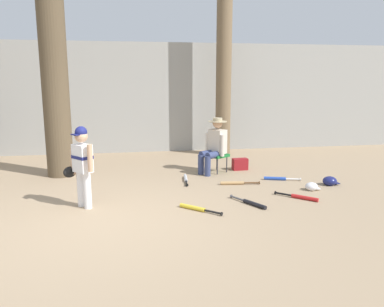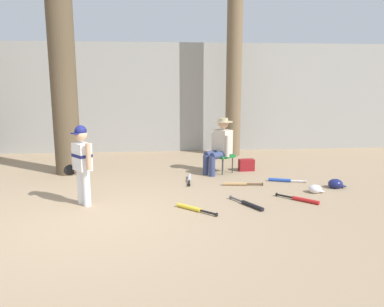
{
  "view_description": "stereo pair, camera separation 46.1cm",
  "coord_description": "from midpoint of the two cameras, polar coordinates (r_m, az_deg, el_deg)",
  "views": [
    {
      "loc": [
        0.46,
        -5.25,
        2.01
      ],
      "look_at": [
        1.53,
        1.12,
        0.75
      ],
      "focal_mm": 35.44,
      "sensor_mm": 36.0,
      "label": 1
    },
    {
      "loc": [
        0.92,
        -5.31,
        2.01
      ],
      "look_at": [
        1.53,
        1.12,
        0.75
      ],
      "focal_mm": 35.44,
      "sensor_mm": 36.0,
      "label": 2
    }
  ],
  "objects": [
    {
      "name": "batting_helmet_white",
      "position": [
        7.29,
        15.84,
        -4.84
      ],
      "size": [
        0.28,
        0.21,
        0.16
      ],
      "color": "silver",
      "rests_on": "ground"
    },
    {
      "name": "seated_spectator",
      "position": [
        8.2,
        1.76,
        1.42
      ],
      "size": [
        0.65,
        0.58,
        1.2
      ],
      "color": "navy",
      "rests_on": "ground"
    },
    {
      "name": "bat_blue_youth",
      "position": [
        7.86,
        11.15,
        -3.73
      ],
      "size": [
        0.72,
        0.29,
        0.07
      ],
      "color": "#2347AD",
      "rests_on": "ground"
    },
    {
      "name": "bat_yellow_trainer",
      "position": [
        5.98,
        -1.67,
        -8.26
      ],
      "size": [
        0.6,
        0.56,
        0.07
      ],
      "color": "yellow",
      "rests_on": "ground"
    },
    {
      "name": "folding_stool",
      "position": [
        8.32,
        2.24,
        -0.38
      ],
      "size": [
        0.55,
        0.55,
        0.41
      ],
      "color": "#196B2D",
      "rests_on": "ground"
    },
    {
      "name": "young_ballplayer",
      "position": [
        6.25,
        -18.32,
        -1.2
      ],
      "size": [
        0.54,
        0.49,
        1.31
      ],
      "color": "white",
      "rests_on": "ground"
    },
    {
      "name": "batting_helmet_navy",
      "position": [
        7.74,
        18.45,
        -3.98
      ],
      "size": [
        0.32,
        0.25,
        0.19
      ],
      "color": "navy",
      "rests_on": "ground"
    },
    {
      "name": "handbag_beside_stool",
      "position": [
        8.61,
        5.72,
        -1.62
      ],
      "size": [
        0.35,
        0.2,
        0.26
      ],
      "primitive_type": "cube",
      "rotation": [
        0.0,
        0.0,
        0.06
      ],
      "color": "maroon",
      "rests_on": "ground"
    },
    {
      "name": "tree_behind_spectator",
      "position": [
        10.14,
        3.47,
        12.34
      ],
      "size": [
        0.57,
        0.57,
        5.04
      ],
      "color": "brown",
      "rests_on": "ground"
    },
    {
      "name": "bat_red_barrel",
      "position": [
        6.72,
        14.23,
        -6.41
      ],
      "size": [
        0.59,
        0.58,
        0.07
      ],
      "color": "red",
      "rests_on": "ground"
    },
    {
      "name": "bat_wood_tan",
      "position": [
        7.41,
        4.77,
        -4.45
      ],
      "size": [
        0.77,
        0.16,
        0.07
      ],
      "color": "tan",
      "rests_on": "ground"
    },
    {
      "name": "ground_plane",
      "position": [
        5.69,
        -16.1,
        -10.09
      ],
      "size": [
        60.0,
        60.0,
        0.0
      ],
      "primitive_type": "plane",
      "color": "#9E8466"
    },
    {
      "name": "bat_aluminum_silver",
      "position": [
        7.69,
        -2.66,
        -3.86
      ],
      "size": [
        0.14,
        0.75,
        0.07
      ],
      "color": "#B7BCC6",
      "rests_on": "ground"
    },
    {
      "name": "concrete_back_wall",
      "position": [
        10.87,
        -13.26,
        8.1
      ],
      "size": [
        18.0,
        0.36,
        3.01
      ],
      "primitive_type": "cube",
      "color": "#9E9E99",
      "rests_on": "ground"
    },
    {
      "name": "tree_near_player",
      "position": [
        8.45,
        -21.75,
        14.34
      ],
      "size": [
        0.88,
        0.88,
        6.13
      ],
      "color": "brown",
      "rests_on": "ground"
    },
    {
      "name": "bat_black_composite",
      "position": [
        6.25,
        6.89,
        -7.46
      ],
      "size": [
        0.43,
        0.71,
        0.07
      ],
      "color": "black",
      "rests_on": "ground"
    }
  ]
}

